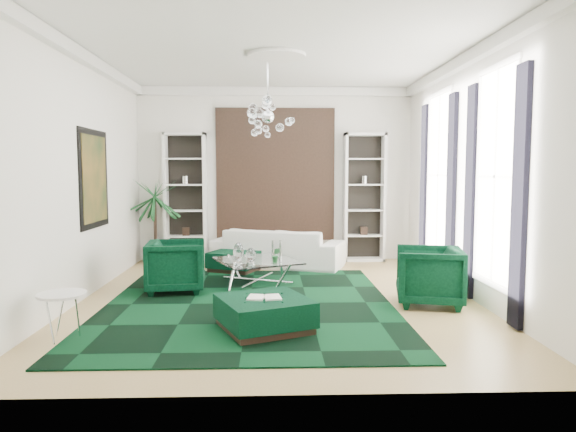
{
  "coord_description": "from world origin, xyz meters",
  "views": [
    {
      "loc": [
        -0.1,
        -7.87,
        1.97
      ],
      "look_at": [
        0.18,
        0.5,
        1.24
      ],
      "focal_mm": 32.0,
      "sensor_mm": 36.0,
      "label": 1
    }
  ],
  "objects_px": {
    "sofa": "(278,247)",
    "armchair_right": "(429,276)",
    "coffee_table": "(258,272)",
    "ottoman_side": "(236,261)",
    "palm": "(155,209)",
    "side_table": "(63,317)",
    "armchair_left": "(176,266)",
    "ottoman_front": "(264,314)"
  },
  "relations": [
    {
      "from": "sofa",
      "to": "armchair_right",
      "type": "bearing_deg",
      "value": 143.96
    },
    {
      "from": "coffee_table",
      "to": "ottoman_side",
      "type": "height_order",
      "value": "coffee_table"
    },
    {
      "from": "coffee_table",
      "to": "palm",
      "type": "xyz_separation_m",
      "value": [
        -2.23,
        2.11,
        0.95
      ]
    },
    {
      "from": "side_table",
      "to": "armchair_left",
      "type": "bearing_deg",
      "value": 69.32
    },
    {
      "from": "armchair_left",
      "to": "coffee_table",
      "type": "height_order",
      "value": "armchair_left"
    },
    {
      "from": "sofa",
      "to": "coffee_table",
      "type": "distance_m",
      "value": 1.81
    },
    {
      "from": "armchair_left",
      "to": "palm",
      "type": "distance_m",
      "value": 2.84
    },
    {
      "from": "coffee_table",
      "to": "ottoman_side",
      "type": "distance_m",
      "value": 1.34
    },
    {
      "from": "armchair_left",
      "to": "ottoman_front",
      "type": "bearing_deg",
      "value": -151.21
    },
    {
      "from": "armchair_left",
      "to": "side_table",
      "type": "bearing_deg",
      "value": 153.27
    },
    {
      "from": "ottoman_front",
      "to": "palm",
      "type": "xyz_separation_m",
      "value": [
        -2.38,
        4.69,
        0.96
      ]
    },
    {
      "from": "armchair_right",
      "to": "side_table",
      "type": "height_order",
      "value": "armchair_right"
    },
    {
      "from": "armchair_left",
      "to": "sofa",
      "type": "bearing_deg",
      "value": -43.35
    },
    {
      "from": "sofa",
      "to": "palm",
      "type": "bearing_deg",
      "value": 11.64
    },
    {
      "from": "side_table",
      "to": "sofa",
      "type": "bearing_deg",
      "value": 60.59
    },
    {
      "from": "armchair_left",
      "to": "coffee_table",
      "type": "xyz_separation_m",
      "value": [
        1.32,
        0.47,
        -0.21
      ]
    },
    {
      "from": "coffee_table",
      "to": "palm",
      "type": "height_order",
      "value": "palm"
    },
    {
      "from": "ottoman_side",
      "to": "coffee_table",
      "type": "bearing_deg",
      "value": -69.79
    },
    {
      "from": "coffee_table",
      "to": "sofa",
      "type": "bearing_deg",
      "value": 77.77
    },
    {
      "from": "palm",
      "to": "armchair_right",
      "type": "bearing_deg",
      "value": -36.41
    },
    {
      "from": "ottoman_side",
      "to": "armchair_right",
      "type": "bearing_deg",
      "value": -41.48
    },
    {
      "from": "sofa",
      "to": "coffee_table",
      "type": "relative_size",
      "value": 2.11
    },
    {
      "from": "ottoman_side",
      "to": "palm",
      "type": "height_order",
      "value": "palm"
    },
    {
      "from": "armchair_right",
      "to": "ottoman_side",
      "type": "distance_m",
      "value": 4.05
    },
    {
      "from": "palm",
      "to": "side_table",
      "type": "bearing_deg",
      "value": -89.84
    },
    {
      "from": "armchair_left",
      "to": "ottoman_front",
      "type": "height_order",
      "value": "armchair_left"
    },
    {
      "from": "ottoman_front",
      "to": "side_table",
      "type": "height_order",
      "value": "side_table"
    },
    {
      "from": "ottoman_front",
      "to": "side_table",
      "type": "bearing_deg",
      "value": -173.59
    },
    {
      "from": "side_table",
      "to": "palm",
      "type": "bearing_deg",
      "value": 90.16
    },
    {
      "from": "ottoman_side",
      "to": "ottoman_front",
      "type": "bearing_deg",
      "value": -80.94
    },
    {
      "from": "side_table",
      "to": "palm",
      "type": "distance_m",
      "value": 5.04
    },
    {
      "from": "armchair_right",
      "to": "ottoman_side",
      "type": "xyz_separation_m",
      "value": [
        -3.03,
        2.68,
        -0.23
      ]
    },
    {
      "from": "sofa",
      "to": "side_table",
      "type": "distance_m",
      "value": 5.29
    },
    {
      "from": "armchair_right",
      "to": "ottoman_front",
      "type": "bearing_deg",
      "value": -52.18
    },
    {
      "from": "coffee_table",
      "to": "side_table",
      "type": "bearing_deg",
      "value": -127.88
    },
    {
      "from": "sofa",
      "to": "coffee_table",
      "type": "xyz_separation_m",
      "value": [
        -0.38,
        -1.76,
        -0.17
      ]
    },
    {
      "from": "armchair_left",
      "to": "ottoman_front",
      "type": "xyz_separation_m",
      "value": [
        1.47,
        -2.11,
        -0.22
      ]
    },
    {
      "from": "armchair_left",
      "to": "ottoman_side",
      "type": "distance_m",
      "value": 1.94
    },
    {
      "from": "armchair_right",
      "to": "ottoman_front",
      "type": "height_order",
      "value": "armchair_right"
    },
    {
      "from": "armchair_left",
      "to": "side_table",
      "type": "relative_size",
      "value": 1.66
    },
    {
      "from": "sofa",
      "to": "side_table",
      "type": "height_order",
      "value": "sofa"
    },
    {
      "from": "armchair_right",
      "to": "coffee_table",
      "type": "relative_size",
      "value": 0.75
    }
  ]
}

